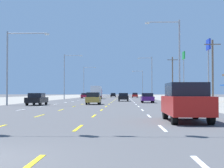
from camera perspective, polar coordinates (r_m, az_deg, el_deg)
ground_plane at (r=73.28m, az=-0.89°, el=-2.66°), size 572.00×572.00×0.00m
lot_apron_right at (r=76.17m, az=18.07°, el=-2.54°), size 28.00×440.00×0.01m
lane_markings at (r=111.74m, az=0.10°, el=-2.27°), size 10.64×227.60×0.01m
suv_far_right_nearest at (r=17.82m, az=12.26°, el=-2.89°), size 1.98×4.90×1.98m
sedan_far_left_near at (r=42.00m, az=-12.48°, el=-2.45°), size 1.80×4.50×1.46m
hatchback_center_turn_mid at (r=43.49m, az=-3.12°, el=-2.41°), size 1.72×3.90×1.54m
sedan_far_right_midfar at (r=51.40m, az=5.93°, el=-2.30°), size 1.80×4.50×1.46m
sedan_inner_right_far at (r=60.86m, az=1.92°, el=-2.19°), size 1.80×4.50×1.46m
box_truck_inner_left_farther at (r=86.81m, az=-2.62°, el=-1.27°), size 2.40×7.20×3.23m
sedan_far_left_farthest at (r=93.10m, az=-4.57°, el=-1.95°), size 1.80×4.50×1.46m
hatchback_far_right_distant_a at (r=108.07m, az=3.85°, el=-1.88°), size 1.72×3.90×1.54m
sedan_inner_right_distant_b at (r=116.15m, az=1.87°, el=-1.87°), size 1.80×4.50×1.46m
sedan_center_turn_distant_c at (r=119.39m, az=0.20°, el=-1.86°), size 1.80×4.50×1.46m
pole_sign_right_row_1 at (r=54.57m, az=15.84°, el=4.69°), size 0.24×2.01×9.74m
pole_sign_right_row_2 at (r=79.44m, az=11.91°, el=3.46°), size 0.24×2.29×10.92m
streetlight_left_row_0 at (r=42.04m, az=-16.34°, el=3.71°), size 5.08×0.26×8.79m
streetlight_right_row_0 at (r=40.44m, az=10.67°, el=4.63°), size 4.09×0.26×10.02m
streetlight_left_row_1 at (r=79.71m, az=-7.70°, el=1.78°), size 4.32×0.26×10.46m
streetlight_right_row_1 at (r=78.80m, az=6.48°, el=1.49°), size 3.42×0.26×9.82m
streetlight_left_row_2 at (r=118.00m, az=-4.55°, el=0.74°), size 4.24×0.26×10.61m
streetlight_right_row_2 at (r=117.37m, az=4.97°, el=0.37°), size 3.62×0.26×9.24m
utility_pole_right_row_0 at (r=47.54m, az=16.51°, el=2.20°), size 2.20×0.26×8.60m
utility_pole_right_row_1 at (r=72.48m, az=10.10°, el=1.07°), size 2.20×0.26×9.04m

